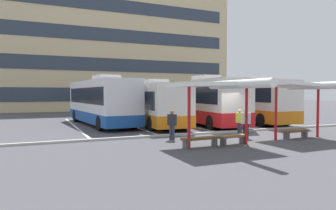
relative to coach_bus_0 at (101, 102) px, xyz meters
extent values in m
plane|color=#47474C|center=(5.82, -9.22, -1.76)|extent=(160.00, 160.00, 0.00)
cube|color=#D1BC8C|center=(5.82, 26.73, 8.68)|extent=(37.80, 15.43, 20.88)
cube|color=#2D3847|center=(5.82, 18.98, 0.54)|extent=(34.78, 0.08, 1.84)
cube|color=#2D3847|center=(5.82, 18.98, 4.71)|extent=(34.78, 0.08, 1.84)
cube|color=#2D3847|center=(5.82, 18.98, 8.89)|extent=(34.78, 0.08, 1.84)
cube|color=#2D3847|center=(5.82, 18.98, 13.07)|extent=(34.78, 0.08, 1.84)
cube|color=silver|center=(0.00, 0.00, 0.09)|extent=(3.51, 10.82, 3.14)
cube|color=#194C9E|center=(0.00, 0.00, -1.10)|extent=(3.55, 10.87, 0.78)
cube|color=black|center=(0.00, 0.00, 0.52)|extent=(3.46, 9.98, 1.17)
cube|color=black|center=(-0.48, 5.27, 0.46)|extent=(2.25, 0.28, 1.88)
cube|color=silver|center=(0.12, -1.33, 1.84)|extent=(1.73, 2.33, 0.36)
cylinder|color=black|center=(-1.51, 3.60, -1.26)|extent=(0.39, 1.02, 1.00)
cylinder|color=black|center=(0.84, 3.81, -1.26)|extent=(0.39, 1.02, 1.00)
cylinder|color=black|center=(-0.84, -3.81, -1.26)|extent=(0.39, 1.02, 1.00)
cylinder|color=black|center=(1.51, -3.60, -1.26)|extent=(0.39, 1.02, 1.00)
cube|color=silver|center=(3.64, -0.92, -0.07)|extent=(3.41, 12.38, 2.84)
cube|color=orange|center=(3.64, -0.92, -1.09)|extent=(3.45, 12.42, 0.79)
cube|color=black|center=(3.64, -0.92, 0.21)|extent=(3.36, 11.40, 1.18)
cube|color=black|center=(4.09, 5.15, 0.27)|extent=(2.20, 0.24, 1.70)
cube|color=silver|center=(3.52, -2.44, 1.53)|extent=(1.66, 2.31, 0.36)
cylinder|color=black|center=(2.83, 3.67, -1.26)|extent=(0.37, 1.02, 1.00)
cylinder|color=black|center=(5.12, 3.49, -1.26)|extent=(0.37, 1.02, 1.00)
cylinder|color=black|center=(2.15, -5.33, -1.26)|extent=(0.37, 1.02, 1.00)
cylinder|color=black|center=(4.45, -5.50, -1.26)|extent=(0.37, 1.02, 1.00)
cube|color=silver|center=(7.54, -1.75, 0.10)|extent=(3.45, 12.65, 3.17)
cube|color=red|center=(7.54, -1.75, -1.02)|extent=(3.49, 12.70, 0.93)
cube|color=black|center=(7.54, -1.75, 0.55)|extent=(3.39, 11.66, 1.17)
cube|color=black|center=(8.06, 4.45, 0.48)|extent=(2.13, 0.26, 1.90)
cube|color=silver|center=(7.41, -3.30, 1.87)|extent=(1.63, 2.31, 0.36)
cylinder|color=black|center=(6.82, 2.98, -1.26)|extent=(0.38, 1.02, 1.00)
cylinder|color=black|center=(9.03, 2.79, -1.26)|extent=(0.38, 1.02, 1.00)
cylinder|color=black|center=(6.05, -6.29, -1.26)|extent=(0.38, 1.02, 1.00)
cylinder|color=black|center=(8.26, -6.47, -1.26)|extent=(0.38, 1.02, 1.00)
cube|color=silver|center=(11.72, -1.77, 0.09)|extent=(2.97, 12.24, 3.15)
cube|color=orange|center=(11.72, -1.77, -1.03)|extent=(3.01, 12.28, 0.92)
cube|color=black|center=(11.72, -1.77, 0.57)|extent=(2.96, 11.27, 1.08)
cube|color=black|center=(11.97, 4.27, 0.47)|extent=(2.17, 0.17, 1.89)
cube|color=silver|center=(11.66, -3.28, 1.84)|extent=(1.57, 2.26, 0.36)
cylinder|color=black|center=(10.78, 2.75, -1.26)|extent=(0.34, 1.01, 1.00)
cylinder|color=black|center=(13.04, 2.65, -1.26)|extent=(0.34, 1.01, 1.00)
cylinder|color=black|center=(10.40, -6.19, -1.26)|extent=(0.34, 1.01, 1.00)
cylinder|color=black|center=(12.66, -6.28, -1.26)|extent=(0.34, 1.01, 1.00)
cube|color=white|center=(-2.01, -0.37, -1.75)|extent=(0.16, 14.00, 0.01)
cube|color=white|center=(1.91, -0.37, -1.75)|extent=(0.16, 14.00, 0.01)
cube|color=white|center=(5.82, -0.37, -1.75)|extent=(0.16, 14.00, 0.01)
cube|color=white|center=(9.74, -0.37, -1.75)|extent=(0.16, 14.00, 0.01)
cube|color=white|center=(13.66, -0.37, -1.75)|extent=(0.16, 14.00, 0.01)
cylinder|color=red|center=(1.49, -11.82, -0.37)|extent=(0.14, 0.14, 2.78)
cylinder|color=red|center=(4.60, -11.82, -0.37)|extent=(0.14, 0.14, 2.78)
cube|color=white|center=(3.05, -11.82, 1.10)|extent=(4.11, 3.13, 0.25)
cylinder|color=white|center=(3.05, -13.23, 1.07)|extent=(0.36, 4.11, 0.36)
cube|color=brown|center=(2.15, -11.68, -1.36)|extent=(1.86, 0.49, 0.10)
cube|color=#4C4C51|center=(1.38, -11.71, -1.58)|extent=(0.13, 0.34, 0.35)
cube|color=#4C4C51|center=(2.92, -11.65, -1.58)|extent=(0.13, 0.34, 0.35)
cube|color=brown|center=(3.95, -11.67, -1.36)|extent=(1.57, 0.59, 0.10)
cube|color=#4C4C51|center=(3.34, -11.74, -1.58)|extent=(0.16, 0.35, 0.35)
cube|color=#4C4C51|center=(4.56, -11.60, -1.58)|extent=(0.16, 0.35, 0.35)
cylinder|color=red|center=(6.74, -11.50, -0.37)|extent=(0.14, 0.14, 2.78)
cylinder|color=red|center=(9.77, -11.50, -0.37)|extent=(0.14, 0.14, 2.78)
cube|color=white|center=(8.25, -11.50, 1.10)|extent=(4.04, 3.00, 0.34)
cylinder|color=white|center=(8.25, -12.85, 1.07)|extent=(0.36, 4.04, 0.36)
cube|color=brown|center=(8.25, -11.38, -1.36)|extent=(1.75, 0.55, 0.10)
cube|color=#4C4C51|center=(7.54, -11.44, -1.58)|extent=(0.14, 0.34, 0.35)
cube|color=#4C4C51|center=(8.96, -11.33, -1.58)|extent=(0.14, 0.34, 0.35)
cube|color=#ADADA8|center=(5.82, -7.90, -1.70)|extent=(44.00, 0.24, 0.12)
cylinder|color=#33384C|center=(5.98, -9.55, -1.38)|extent=(0.14, 0.14, 0.76)
cylinder|color=#33384C|center=(5.97, -9.40, -1.38)|extent=(0.14, 0.14, 0.76)
cube|color=gold|center=(5.97, -9.47, -0.71)|extent=(0.25, 0.46, 0.57)
sphere|color=tan|center=(5.97, -9.47, -0.32)|extent=(0.21, 0.21, 0.21)
cylinder|color=#33384C|center=(1.90, -9.29, -1.37)|extent=(0.14, 0.14, 0.77)
cylinder|color=#33384C|center=(1.79, -9.18, -1.37)|extent=(0.14, 0.14, 0.77)
cube|color=#26262D|center=(1.85, -9.24, -0.69)|extent=(0.47, 0.48, 0.58)
sphere|color=#936B4C|center=(1.85, -9.24, -0.30)|extent=(0.21, 0.21, 0.21)
cylinder|color=black|center=(5.83, -10.35, -1.36)|extent=(0.14, 0.14, 0.80)
cylinder|color=black|center=(5.68, -10.29, -1.36)|extent=(0.14, 0.14, 0.80)
cube|color=silver|center=(5.76, -10.32, -0.66)|extent=(0.51, 0.37, 0.60)
sphere|color=#936B4C|center=(5.76, -10.32, -0.26)|extent=(0.22, 0.22, 0.22)
camera|label=1|loc=(-4.70, -23.62, 0.68)|focal=32.47mm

